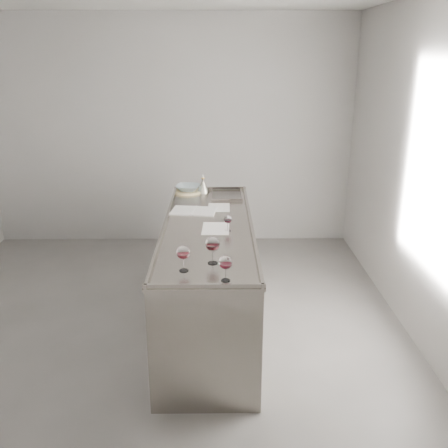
{
  "coord_description": "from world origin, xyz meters",
  "views": [
    {
      "loc": [
        0.59,
        -3.7,
        2.32
      ],
      "look_at": [
        0.63,
        0.11,
        1.02
      ],
      "focal_mm": 40.0,
      "sensor_mm": 36.0,
      "label": 1
    }
  ],
  "objects_px": {
    "counter": "(208,276)",
    "wine_funnel": "(203,187)",
    "wine_glass_left": "(183,253)",
    "wine_glass_right": "(213,244)",
    "notebook": "(194,211)",
    "ceramic_bowl": "(188,188)",
    "wine_glass_small": "(228,220)",
    "wine_glass_middle": "(226,263)"
  },
  "relations": [
    {
      "from": "counter",
      "to": "wine_funnel",
      "type": "relative_size",
      "value": 12.02
    },
    {
      "from": "wine_glass_right",
      "to": "wine_funnel",
      "type": "distance_m",
      "value": 1.88
    },
    {
      "from": "counter",
      "to": "ceramic_bowl",
      "type": "bearing_deg",
      "value": 102.04
    },
    {
      "from": "wine_glass_right",
      "to": "wine_glass_small",
      "type": "bearing_deg",
      "value": 80.11
    },
    {
      "from": "wine_glass_small",
      "to": "notebook",
      "type": "bearing_deg",
      "value": 119.7
    },
    {
      "from": "wine_glass_middle",
      "to": "wine_funnel",
      "type": "xyz_separation_m",
      "value": [
        -0.21,
        2.16,
        -0.06
      ]
    },
    {
      "from": "counter",
      "to": "wine_glass_middle",
      "type": "height_order",
      "value": "wine_glass_middle"
    },
    {
      "from": "wine_glass_right",
      "to": "ceramic_bowl",
      "type": "height_order",
      "value": "wine_glass_right"
    },
    {
      "from": "counter",
      "to": "wine_glass_middle",
      "type": "distance_m",
      "value": 1.24
    },
    {
      "from": "wine_glass_right",
      "to": "wine_glass_small",
      "type": "relative_size",
      "value": 1.46
    },
    {
      "from": "wine_glass_small",
      "to": "ceramic_bowl",
      "type": "bearing_deg",
      "value": 108.21
    },
    {
      "from": "wine_glass_middle",
      "to": "counter",
      "type": "bearing_deg",
      "value": 97.09
    },
    {
      "from": "wine_glass_right",
      "to": "wine_funnel",
      "type": "bearing_deg",
      "value": 93.65
    },
    {
      "from": "counter",
      "to": "wine_glass_small",
      "type": "xyz_separation_m",
      "value": [
        0.17,
        -0.13,
        0.56
      ]
    },
    {
      "from": "counter",
      "to": "wine_glass_small",
      "type": "distance_m",
      "value": 0.6
    },
    {
      "from": "wine_glass_left",
      "to": "wine_glass_right",
      "type": "bearing_deg",
      "value": 32.99
    },
    {
      "from": "wine_glass_small",
      "to": "wine_funnel",
      "type": "bearing_deg",
      "value": 101.13
    },
    {
      "from": "counter",
      "to": "wine_funnel",
      "type": "bearing_deg",
      "value": 93.76
    },
    {
      "from": "wine_glass_left",
      "to": "wine_glass_small",
      "type": "xyz_separation_m",
      "value": [
        0.31,
        0.8,
        -0.03
      ]
    },
    {
      "from": "notebook",
      "to": "ceramic_bowl",
      "type": "height_order",
      "value": "ceramic_bowl"
    },
    {
      "from": "wine_glass_left",
      "to": "wine_glass_middle",
      "type": "distance_m",
      "value": 0.32
    },
    {
      "from": "wine_glass_left",
      "to": "wine_funnel",
      "type": "distance_m",
      "value": 2.01
    },
    {
      "from": "notebook",
      "to": "ceramic_bowl",
      "type": "xyz_separation_m",
      "value": [
        -0.09,
        0.67,
        0.04
      ]
    },
    {
      "from": "wine_glass_right",
      "to": "counter",
      "type": "bearing_deg",
      "value": 93.51
    },
    {
      "from": "counter",
      "to": "wine_glass_left",
      "type": "distance_m",
      "value": 1.11
    },
    {
      "from": "counter",
      "to": "wine_glass_small",
      "type": "relative_size",
      "value": 17.92
    },
    {
      "from": "wine_glass_small",
      "to": "wine_funnel",
      "type": "distance_m",
      "value": 1.23
    },
    {
      "from": "wine_glass_middle",
      "to": "wine_glass_right",
      "type": "bearing_deg",
      "value": 106.84
    },
    {
      "from": "wine_glass_left",
      "to": "ceramic_bowl",
      "type": "height_order",
      "value": "wine_glass_left"
    },
    {
      "from": "counter",
      "to": "wine_glass_middle",
      "type": "bearing_deg",
      "value": -82.91
    },
    {
      "from": "counter",
      "to": "wine_glass_right",
      "type": "bearing_deg",
      "value": -86.49
    },
    {
      "from": "ceramic_bowl",
      "to": "wine_glass_middle",
      "type": "bearing_deg",
      "value": -80.42
    },
    {
      "from": "notebook",
      "to": "ceramic_bowl",
      "type": "distance_m",
      "value": 0.68
    },
    {
      "from": "ceramic_bowl",
      "to": "wine_glass_small",
      "type": "bearing_deg",
      "value": -71.79
    },
    {
      "from": "wine_glass_left",
      "to": "wine_glass_small",
      "type": "bearing_deg",
      "value": 68.76
    },
    {
      "from": "counter",
      "to": "wine_glass_left",
      "type": "height_order",
      "value": "wine_glass_left"
    },
    {
      "from": "wine_glass_right",
      "to": "wine_glass_small",
      "type": "xyz_separation_m",
      "value": [
        0.12,
        0.67,
        -0.04
      ]
    },
    {
      "from": "wine_glass_left",
      "to": "counter",
      "type": "bearing_deg",
      "value": 81.14
    },
    {
      "from": "counter",
      "to": "wine_funnel",
      "type": "distance_m",
      "value": 1.2
    },
    {
      "from": "wine_funnel",
      "to": "notebook",
      "type": "bearing_deg",
      "value": -95.84
    },
    {
      "from": "wine_glass_right",
      "to": "wine_funnel",
      "type": "relative_size",
      "value": 0.98
    },
    {
      "from": "wine_glass_middle",
      "to": "wine_glass_right",
      "type": "xyz_separation_m",
      "value": [
        -0.09,
        0.28,
        0.02
      ]
    }
  ]
}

